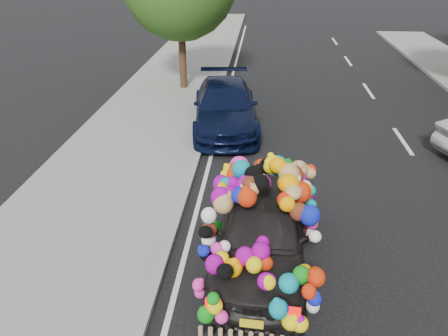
# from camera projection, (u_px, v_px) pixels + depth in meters

# --- Properties ---
(ground) EXTENTS (100.00, 100.00, 0.00)m
(ground) POSITION_uv_depth(u_px,v_px,m) (289.00, 233.00, 8.92)
(ground) COLOR black
(ground) RESTS_ON ground
(sidewalk) EXTENTS (4.00, 60.00, 0.12)m
(sidewalk) POSITION_uv_depth(u_px,v_px,m) (85.00, 220.00, 9.23)
(sidewalk) COLOR gray
(sidewalk) RESTS_ON ground
(kerb) EXTENTS (0.15, 60.00, 0.13)m
(kerb) POSITION_uv_depth(u_px,v_px,m) (175.00, 224.00, 9.07)
(kerb) COLOR gray
(kerb) RESTS_ON ground
(plush_art_car) EXTENTS (2.24, 4.37, 2.03)m
(plush_art_car) POSITION_uv_depth(u_px,v_px,m) (263.00, 212.00, 7.72)
(plush_art_car) COLOR black
(plush_art_car) RESTS_ON ground
(navy_sedan) EXTENTS (2.45, 4.98, 1.39)m
(navy_sedan) POSITION_uv_depth(u_px,v_px,m) (225.00, 106.00, 13.76)
(navy_sedan) COLOR black
(navy_sedan) RESTS_ON ground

